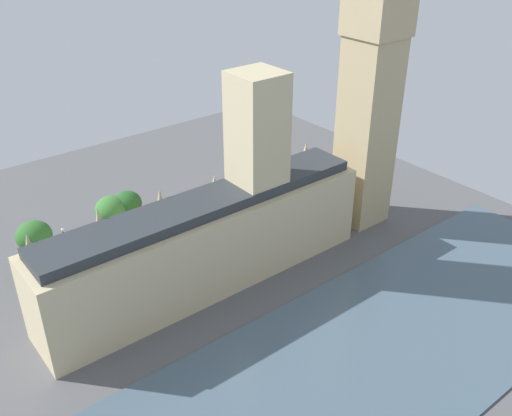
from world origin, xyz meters
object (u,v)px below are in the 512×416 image
(parliament_building, at_px, (216,231))
(street_lamp_slot_10, at_px, (64,239))
(double_decker_bus_far_end, at_px, (192,230))
(plane_tree_opposite_hall, at_px, (127,204))
(plane_tree_near_tower, at_px, (34,236))
(car_blue_leading, at_px, (58,294))
(clock_tower, at_px, (375,51))
(pedestrian_by_river_gate, at_px, (125,283))
(car_yellow_cab_kerbside, at_px, (103,271))
(car_white_under_trees, at_px, (149,258))
(plane_tree_trailing, at_px, (111,210))
(double_decker_bus_corner, at_px, (245,209))
(pedestrian_midblock, at_px, (245,233))

(parliament_building, bearing_deg, street_lamp_slot_10, 41.42)
(double_decker_bus_far_end, height_order, plane_tree_opposite_hall, plane_tree_opposite_hall)
(parliament_building, xyz_separation_m, plane_tree_near_tower, (19.41, 21.98, -1.90))
(car_blue_leading, bearing_deg, clock_tower, 82.30)
(pedestrian_by_river_gate, bearing_deg, car_yellow_cab_kerbside, -79.66)
(parliament_building, height_order, clock_tower, clock_tower)
(car_white_under_trees, height_order, car_yellow_cab_kerbside, same)
(clock_tower, distance_m, car_white_under_trees, 51.55)
(parliament_building, relative_size, plane_tree_trailing, 5.85)
(pedestrian_by_river_gate, height_order, street_lamp_slot_10, street_lamp_slot_10)
(double_decker_bus_corner, xyz_separation_m, street_lamp_slot_10, (7.62, 32.09, 2.04))
(car_blue_leading, xyz_separation_m, pedestrian_midblock, (-3.40, -33.89, -0.15))
(double_decker_bus_corner, bearing_deg, car_yellow_cab_kerbside, -89.40)
(car_blue_leading, xyz_separation_m, street_lamp_slot_10, (8.75, -5.18, 3.78))
(parliament_building, height_order, pedestrian_by_river_gate, parliament_building)
(pedestrian_by_river_gate, bearing_deg, street_lamp_slot_10, -74.01)
(clock_tower, xyz_separation_m, pedestrian_midblock, (8.06, 21.37, -31.38))
(clock_tower, relative_size, street_lamp_slot_10, 9.19)
(double_decker_bus_corner, bearing_deg, plane_tree_trailing, -107.58)
(car_white_under_trees, height_order, plane_tree_trailing, plane_tree_trailing)
(plane_tree_near_tower, bearing_deg, car_blue_leading, 176.56)
(car_white_under_trees, height_order, pedestrian_midblock, car_white_under_trees)
(car_white_under_trees, bearing_deg, plane_tree_opposite_hall, 171.77)
(double_decker_bus_corner, distance_m, pedestrian_midblock, 5.96)
(double_decker_bus_far_end, distance_m, plane_tree_trailing, 14.40)
(double_decker_bus_far_end, bearing_deg, double_decker_bus_corner, -86.14)
(clock_tower, height_order, pedestrian_by_river_gate, clock_tower)
(clock_tower, xyz_separation_m, car_blue_leading, (11.46, 55.26, -31.23))
(street_lamp_slot_10, bearing_deg, double_decker_bus_far_end, -111.93)
(parliament_building, height_order, car_yellow_cab_kerbside, parliament_building)
(double_decker_bus_far_end, relative_size, car_blue_leading, 2.31)
(car_white_under_trees, bearing_deg, double_decker_bus_far_end, 93.90)
(double_decker_bus_corner, relative_size, plane_tree_near_tower, 1.10)
(clock_tower, relative_size, double_decker_bus_far_end, 5.86)
(parliament_building, distance_m, clock_tower, 40.07)
(car_white_under_trees, xyz_separation_m, plane_tree_near_tower, (8.45, 15.40, 6.27))
(double_decker_bus_far_end, height_order, plane_tree_near_tower, plane_tree_near_tower)
(clock_tower, bearing_deg, double_decker_bus_far_end, 67.99)
(car_yellow_cab_kerbside, height_order, car_blue_leading, same)
(clock_tower, bearing_deg, plane_tree_near_tower, 69.94)
(pedestrian_midblock, height_order, plane_tree_near_tower, plane_tree_near_tower)
(car_blue_leading, distance_m, pedestrian_midblock, 34.06)
(double_decker_bus_far_end, bearing_deg, plane_tree_trailing, 54.61)
(parliament_building, distance_m, plane_tree_opposite_hall, 20.49)
(double_decker_bus_far_end, xyz_separation_m, street_lamp_slot_10, (8.02, 19.93, 2.04))
(double_decker_bus_corner, xyz_separation_m, car_blue_leading, (-1.13, 37.27, -1.75))
(plane_tree_trailing, bearing_deg, plane_tree_near_tower, 92.19)
(car_yellow_cab_kerbside, height_order, street_lamp_slot_10, street_lamp_slot_10)
(car_yellow_cab_kerbside, height_order, pedestrian_midblock, car_yellow_cab_kerbside)
(parliament_building, xyz_separation_m, double_decker_bus_far_end, (11.61, -2.61, -6.42))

